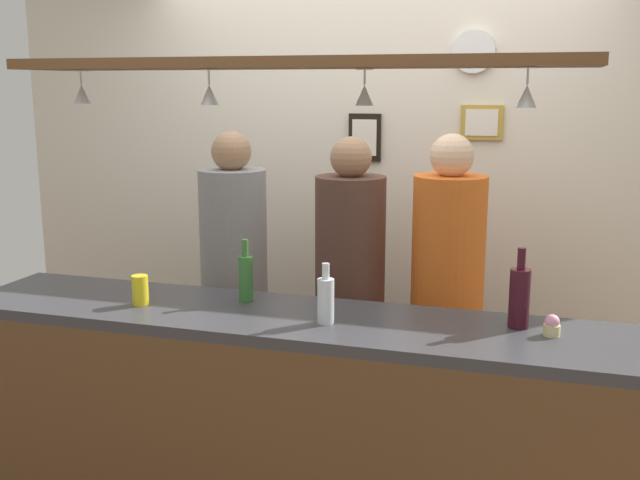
# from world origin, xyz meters

# --- Properties ---
(back_wall) EXTENTS (4.40, 0.06, 2.60)m
(back_wall) POSITION_xyz_m (0.00, 1.10, 1.30)
(back_wall) COLOR silver
(back_wall) RESTS_ON ground_plane
(bar_counter) EXTENTS (2.70, 0.55, 1.04)m
(bar_counter) POSITION_xyz_m (0.00, -0.51, 0.70)
(bar_counter) COLOR #38383D
(bar_counter) RESTS_ON ground_plane
(overhead_glass_rack) EXTENTS (2.20, 0.36, 0.04)m
(overhead_glass_rack) POSITION_xyz_m (0.00, -0.30, 2.00)
(overhead_glass_rack) COLOR brown
(hanging_wineglass_far_left) EXTENTS (0.07, 0.07, 0.13)m
(hanging_wineglass_far_left) POSITION_xyz_m (-0.88, -0.32, 1.89)
(hanging_wineglass_far_left) COLOR silver
(hanging_wineglass_far_left) RESTS_ON overhead_glass_rack
(hanging_wineglass_left) EXTENTS (0.07, 0.07, 0.13)m
(hanging_wineglass_left) POSITION_xyz_m (-0.30, -0.35, 1.89)
(hanging_wineglass_left) COLOR silver
(hanging_wineglass_left) RESTS_ON overhead_glass_rack
(hanging_wineglass_center_left) EXTENTS (0.07, 0.07, 0.13)m
(hanging_wineglass_center_left) POSITION_xyz_m (0.28, -0.26, 1.89)
(hanging_wineglass_center_left) COLOR silver
(hanging_wineglass_center_left) RESTS_ON overhead_glass_rack
(hanging_wineglass_center) EXTENTS (0.07, 0.07, 0.13)m
(hanging_wineglass_center) POSITION_xyz_m (0.86, -0.36, 1.89)
(hanging_wineglass_center) COLOR silver
(hanging_wineglass_center) RESTS_ON overhead_glass_rack
(person_left_grey_shirt) EXTENTS (0.34, 0.34, 1.70)m
(person_left_grey_shirt) POSITION_xyz_m (-0.56, 0.44, 1.02)
(person_left_grey_shirt) COLOR #2D334C
(person_left_grey_shirt) RESTS_ON ground_plane
(person_middle_brown_shirt) EXTENTS (0.34, 0.34, 1.68)m
(person_middle_brown_shirt) POSITION_xyz_m (0.05, 0.44, 1.01)
(person_middle_brown_shirt) COLOR #2D334C
(person_middle_brown_shirt) RESTS_ON ground_plane
(person_right_orange_shirt) EXTENTS (0.34, 0.34, 1.71)m
(person_right_orange_shirt) POSITION_xyz_m (0.52, 0.44, 1.03)
(person_right_orange_shirt) COLOR #2D334C
(person_right_orange_shirt) RESTS_ON ground_plane
(bottle_wine_dark_red) EXTENTS (0.08, 0.08, 0.30)m
(bottle_wine_dark_red) POSITION_xyz_m (0.87, -0.24, 1.16)
(bottle_wine_dark_red) COLOR #380F19
(bottle_wine_dark_red) RESTS_ON bar_counter
(bottle_soda_clear) EXTENTS (0.06, 0.06, 0.23)m
(bottle_soda_clear) POSITION_xyz_m (0.18, -0.40, 1.14)
(bottle_soda_clear) COLOR silver
(bottle_soda_clear) RESTS_ON bar_counter
(bottle_beer_green_import) EXTENTS (0.06, 0.06, 0.26)m
(bottle_beer_green_import) POSITION_xyz_m (-0.22, -0.23, 1.15)
(bottle_beer_green_import) COLOR #336B2D
(bottle_beer_green_import) RESTS_ON bar_counter
(drink_can) EXTENTS (0.07, 0.07, 0.12)m
(drink_can) POSITION_xyz_m (-0.61, -0.40, 1.10)
(drink_can) COLOR yellow
(drink_can) RESTS_ON bar_counter
(cupcake) EXTENTS (0.06, 0.06, 0.08)m
(cupcake) POSITION_xyz_m (0.99, -0.31, 1.08)
(cupcake) COLOR beige
(cupcake) RESTS_ON bar_counter
(picture_frame_crest) EXTENTS (0.18, 0.02, 0.26)m
(picture_frame_crest) POSITION_xyz_m (-0.04, 1.06, 1.63)
(picture_frame_crest) COLOR black
(picture_frame_crest) RESTS_ON back_wall
(picture_frame_upper_small) EXTENTS (0.22, 0.02, 0.18)m
(picture_frame_upper_small) POSITION_xyz_m (0.59, 1.06, 1.73)
(picture_frame_upper_small) COLOR #B29338
(picture_frame_upper_small) RESTS_ON back_wall
(wall_clock) EXTENTS (0.22, 0.03, 0.22)m
(wall_clock) POSITION_xyz_m (0.54, 1.05, 2.09)
(wall_clock) COLOR white
(wall_clock) RESTS_ON back_wall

